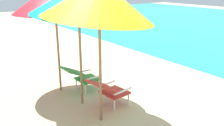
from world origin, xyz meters
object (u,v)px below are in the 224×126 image
at_px(beach_umbrella_center, 78,0).
at_px(beach_umbrella_right, 99,0).
at_px(lounge_chair_left, 82,76).
at_px(lounge_chair_right, 109,89).

xyz_separation_m(beach_umbrella_center, beach_umbrella_right, (0.83, -0.05, 0.05)).
distance_m(beach_umbrella_center, beach_umbrella_right, 0.83).
distance_m(lounge_chair_left, beach_umbrella_center, 1.92).
relative_size(lounge_chair_left, beach_umbrella_right, 0.33).
bearing_deg(beach_umbrella_center, lounge_chair_left, 151.07).
bearing_deg(lounge_chair_left, beach_umbrella_center, -28.93).
distance_m(lounge_chair_left, beach_umbrella_right, 2.35).
bearing_deg(beach_umbrella_center, beach_umbrella_right, -3.75).
bearing_deg(beach_umbrella_right, beach_umbrella_center, 176.25).
bearing_deg(beach_umbrella_center, lounge_chair_right, 39.00).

